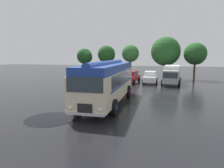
{
  "coord_description": "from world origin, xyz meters",
  "views": [
    {
      "loc": [
        5.34,
        -14.36,
        3.92
      ],
      "look_at": [
        0.94,
        2.46,
        1.4
      ],
      "focal_mm": 32.0,
      "sensor_mm": 36.0,
      "label": 1
    }
  ],
  "objects_px": {
    "car_near_left": "(93,76)",
    "car_mid_left": "(115,76)",
    "car_mid_right": "(131,77)",
    "vintage_bus": "(107,81)",
    "box_van": "(172,74)",
    "car_far_right": "(150,77)"
  },
  "relations": [
    {
      "from": "car_near_left",
      "to": "box_van",
      "type": "xyz_separation_m",
      "value": [
        11.08,
        0.6,
        0.52
      ]
    },
    {
      "from": "car_mid_left",
      "to": "box_van",
      "type": "relative_size",
      "value": 0.74
    },
    {
      "from": "vintage_bus",
      "to": "car_mid_left",
      "type": "bearing_deg",
      "value": 101.11
    },
    {
      "from": "car_mid_left",
      "to": "vintage_bus",
      "type": "bearing_deg",
      "value": -78.89
    },
    {
      "from": "car_near_left",
      "to": "vintage_bus",
      "type": "bearing_deg",
      "value": -65.29
    },
    {
      "from": "vintage_bus",
      "to": "car_far_right",
      "type": "relative_size",
      "value": 2.41
    },
    {
      "from": "car_near_left",
      "to": "car_mid_right",
      "type": "xyz_separation_m",
      "value": [
        5.46,
        0.6,
        0.0
      ]
    },
    {
      "from": "car_mid_left",
      "to": "car_mid_right",
      "type": "xyz_separation_m",
      "value": [
        2.43,
        -0.43,
        0.0
      ]
    },
    {
      "from": "car_near_left",
      "to": "car_mid_right",
      "type": "height_order",
      "value": "same"
    },
    {
      "from": "car_near_left",
      "to": "box_van",
      "type": "bearing_deg",
      "value": 3.09
    },
    {
      "from": "car_mid_right",
      "to": "box_van",
      "type": "xyz_separation_m",
      "value": [
        5.62,
        -0.0,
        0.52
      ]
    },
    {
      "from": "car_near_left",
      "to": "box_van",
      "type": "relative_size",
      "value": 0.74
    },
    {
      "from": "car_near_left",
      "to": "car_far_right",
      "type": "height_order",
      "value": "same"
    },
    {
      "from": "car_far_right",
      "to": "box_van",
      "type": "height_order",
      "value": "box_van"
    },
    {
      "from": "car_near_left",
      "to": "car_mid_left",
      "type": "xyz_separation_m",
      "value": [
        3.03,
        1.03,
        0.0
      ]
    },
    {
      "from": "car_far_right",
      "to": "car_mid_right",
      "type": "bearing_deg",
      "value": -176.1
    },
    {
      "from": "vintage_bus",
      "to": "car_mid_left",
      "type": "distance_m",
      "value": 13.59
    },
    {
      "from": "vintage_bus",
      "to": "car_mid_right",
      "type": "height_order",
      "value": "vintage_bus"
    },
    {
      "from": "vintage_bus",
      "to": "car_far_right",
      "type": "xyz_separation_m",
      "value": [
        2.56,
        13.05,
        -1.05
      ]
    },
    {
      "from": "car_mid_right",
      "to": "box_van",
      "type": "height_order",
      "value": "box_van"
    },
    {
      "from": "car_near_left",
      "to": "car_mid_left",
      "type": "relative_size",
      "value": 1.0
    },
    {
      "from": "box_van",
      "to": "car_near_left",
      "type": "bearing_deg",
      "value": -176.91
    }
  ]
}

